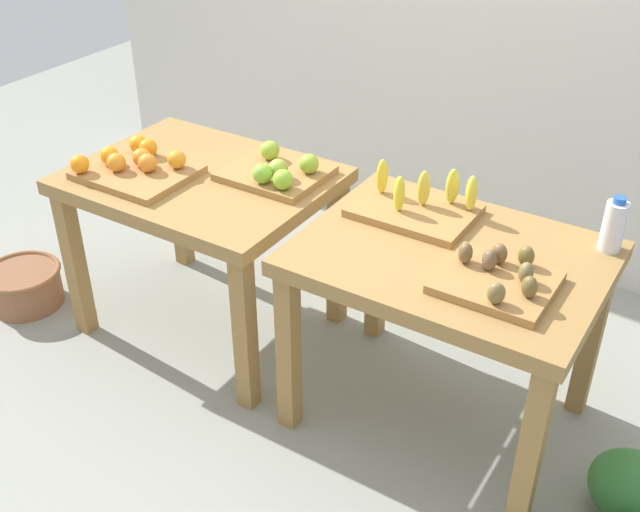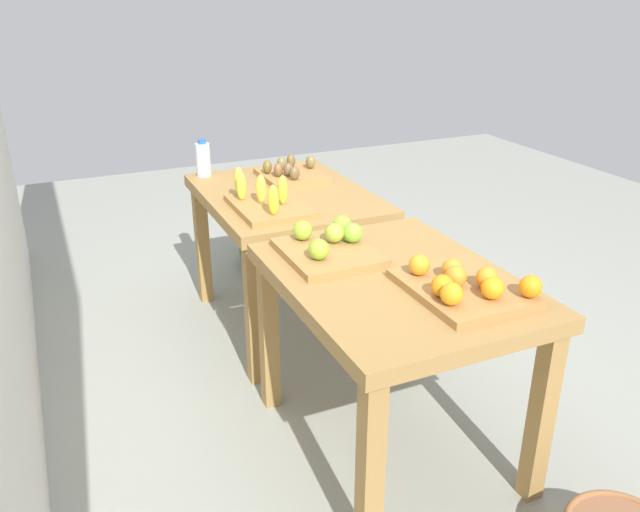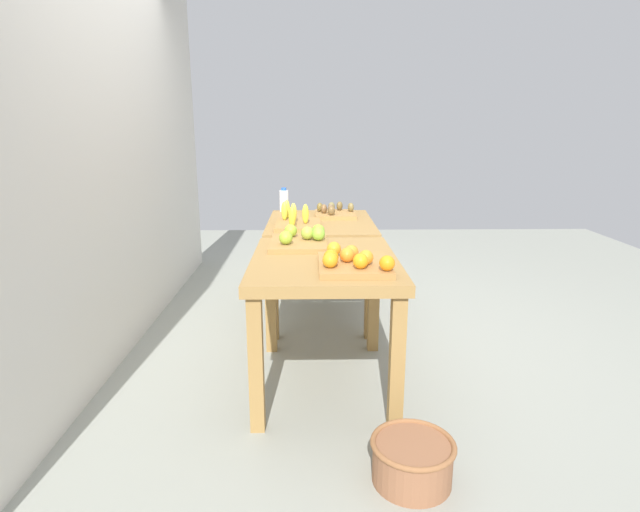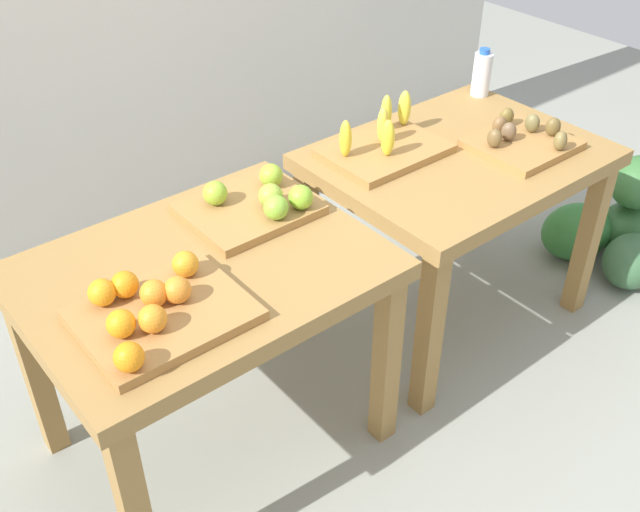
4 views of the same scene
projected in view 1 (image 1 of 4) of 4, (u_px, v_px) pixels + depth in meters
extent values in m
plane|color=gray|center=(316.00, 365.00, 3.32)|extent=(8.00, 8.00, 0.00)
cube|color=olive|center=(201.00, 181.00, 3.18)|extent=(1.04, 0.80, 0.06)
cube|color=olive|center=(75.00, 264.00, 3.34)|extent=(0.07, 0.07, 0.70)
cube|color=olive|center=(245.00, 334.00, 2.93)|extent=(0.07, 0.07, 0.70)
cube|color=olive|center=(179.00, 201.00, 3.83)|extent=(0.07, 0.07, 0.70)
cube|color=olive|center=(338.00, 254.00, 3.42)|extent=(0.07, 0.07, 0.70)
cube|color=olive|center=(451.00, 259.00, 2.67)|extent=(1.04, 0.80, 0.06)
cube|color=olive|center=(289.00, 352.00, 2.84)|extent=(0.07, 0.07, 0.70)
cube|color=olive|center=(530.00, 452.00, 2.42)|extent=(0.07, 0.07, 0.70)
cube|color=olive|center=(377.00, 267.00, 3.33)|extent=(0.07, 0.07, 0.70)
cube|color=olive|center=(591.00, 338.00, 2.91)|extent=(0.07, 0.07, 0.70)
cube|color=#A4753E|center=(138.00, 172.00, 3.14)|extent=(0.44, 0.36, 0.03)
sphere|color=orange|center=(80.00, 164.00, 3.08)|extent=(0.10, 0.10, 0.08)
sphere|color=orange|center=(142.00, 157.00, 3.14)|extent=(0.09, 0.09, 0.08)
sphere|color=orange|center=(148.00, 148.00, 3.22)|extent=(0.10, 0.10, 0.08)
sphere|color=orange|center=(177.00, 159.00, 3.12)|extent=(0.11, 0.11, 0.08)
sphere|color=orange|center=(138.00, 144.00, 3.25)|extent=(0.11, 0.11, 0.08)
sphere|color=orange|center=(110.00, 155.00, 3.15)|extent=(0.10, 0.10, 0.08)
sphere|color=orange|center=(148.00, 163.00, 3.09)|extent=(0.08, 0.08, 0.08)
sphere|color=orange|center=(116.00, 162.00, 3.10)|extent=(0.09, 0.09, 0.08)
cube|color=#A4753E|center=(275.00, 173.00, 3.13)|extent=(0.40, 0.34, 0.03)
sphere|color=#94AE3A|center=(278.00, 169.00, 3.04)|extent=(0.10, 0.10, 0.08)
sphere|color=#90B730|center=(270.00, 150.00, 3.19)|extent=(0.10, 0.10, 0.08)
sphere|color=#92B731|center=(309.00, 164.00, 3.08)|extent=(0.09, 0.09, 0.08)
sphere|color=#87C030|center=(283.00, 180.00, 2.96)|extent=(0.11, 0.11, 0.08)
sphere|color=#83BB36|center=(262.00, 173.00, 3.01)|extent=(0.09, 0.09, 0.08)
cube|color=#A4753E|center=(414.00, 211.00, 2.87)|extent=(0.44, 0.32, 0.03)
ellipsoid|color=yellow|center=(382.00, 176.00, 2.92)|extent=(0.05, 0.06, 0.14)
ellipsoid|color=yellow|center=(471.00, 193.00, 2.80)|extent=(0.06, 0.07, 0.14)
ellipsoid|color=yellow|center=(452.00, 186.00, 2.85)|extent=(0.07, 0.07, 0.14)
ellipsoid|color=yellow|center=(399.00, 193.00, 2.80)|extent=(0.06, 0.07, 0.14)
ellipsoid|color=yellow|center=(424.00, 188.00, 2.84)|extent=(0.06, 0.07, 0.14)
cube|color=#A4753E|center=(496.00, 282.00, 2.47)|extent=(0.36, 0.32, 0.03)
ellipsoid|color=brown|center=(526.00, 273.00, 2.42)|extent=(0.06, 0.07, 0.07)
ellipsoid|color=brown|center=(499.00, 253.00, 2.52)|extent=(0.07, 0.06, 0.07)
ellipsoid|color=brown|center=(529.00, 287.00, 2.36)|extent=(0.07, 0.07, 0.07)
ellipsoid|color=brown|center=(496.00, 293.00, 2.33)|extent=(0.07, 0.07, 0.07)
ellipsoid|color=brown|center=(465.00, 253.00, 2.52)|extent=(0.06, 0.06, 0.07)
ellipsoid|color=brown|center=(489.00, 260.00, 2.48)|extent=(0.07, 0.07, 0.07)
ellipsoid|color=brown|center=(527.00, 255.00, 2.51)|extent=(0.07, 0.06, 0.07)
cylinder|color=silver|center=(614.00, 227.00, 2.62)|extent=(0.08, 0.08, 0.18)
cylinder|color=blue|center=(620.00, 200.00, 2.56)|extent=(0.04, 0.04, 0.02)
ellipsoid|color=#307232|center=(637.00, 492.00, 2.56)|extent=(0.41, 0.36, 0.27)
cylinder|color=brown|center=(25.00, 287.00, 3.65)|extent=(0.34, 0.34, 0.18)
torus|color=brown|center=(21.00, 272.00, 3.61)|extent=(0.36, 0.36, 0.02)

